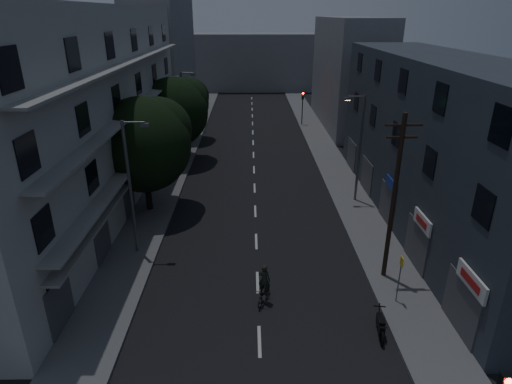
{
  "coord_description": "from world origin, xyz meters",
  "views": [
    {
      "loc": [
        -0.38,
        -12.92,
        13.47
      ],
      "look_at": [
        0.0,
        12.0,
        3.0
      ],
      "focal_mm": 30.0,
      "sensor_mm": 36.0,
      "label": 1
    }
  ],
  "objects_px": {
    "bus_stop_sign": "(400,271)",
    "cyclist": "(264,289)",
    "utility_pole": "(394,196)",
    "motorcycle": "(380,326)"
  },
  "relations": [
    {
      "from": "bus_stop_sign",
      "to": "cyclist",
      "type": "bearing_deg",
      "value": 177.73
    },
    {
      "from": "bus_stop_sign",
      "to": "utility_pole",
      "type": "bearing_deg",
      "value": 88.74
    },
    {
      "from": "utility_pole",
      "to": "cyclist",
      "type": "height_order",
      "value": "utility_pole"
    },
    {
      "from": "motorcycle",
      "to": "cyclist",
      "type": "height_order",
      "value": "cyclist"
    },
    {
      "from": "motorcycle",
      "to": "cyclist",
      "type": "distance_m",
      "value": 5.72
    },
    {
      "from": "utility_pole",
      "to": "motorcycle",
      "type": "relative_size",
      "value": 4.74
    },
    {
      "from": "utility_pole",
      "to": "bus_stop_sign",
      "type": "bearing_deg",
      "value": -91.26
    },
    {
      "from": "utility_pole",
      "to": "motorcycle",
      "type": "distance_m",
      "value": 6.48
    },
    {
      "from": "bus_stop_sign",
      "to": "cyclist",
      "type": "relative_size",
      "value": 1.18
    },
    {
      "from": "bus_stop_sign",
      "to": "motorcycle",
      "type": "height_order",
      "value": "bus_stop_sign"
    }
  ]
}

